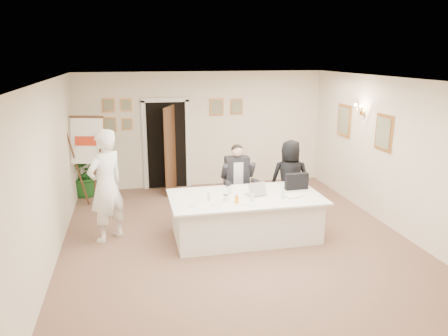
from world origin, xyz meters
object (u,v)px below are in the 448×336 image
Objects in this scene: laptop at (256,187)px; laptop_bag at (297,181)px; flip_chart at (91,166)px; standing_man at (106,186)px; seated_man at (237,181)px; paper_stack at (294,196)px; standing_woman at (290,179)px; conference_table at (245,216)px; steel_jug at (226,198)px; potted_palm at (86,173)px; oj_glass at (237,199)px.

laptop_bag reaches higher than laptop.
flip_chart is 4.37m from laptop_bag.
seated_man is at bearing 151.24° from standing_man.
laptop is at bearing -87.19° from seated_man.
laptop_bag is 1.35× the size of paper_stack.
paper_stack is at bearing 89.38° from standing_woman.
standing_man is (-2.39, 0.39, 0.60)m from conference_table.
standing_woman is at bearing 143.32° from standing_man.
steel_jug is at bearing -173.23° from laptop.
standing_man reaches higher than flip_chart.
laptop is at bearing 55.17° from standing_woman.
laptop reaches higher than conference_table.
paper_stack is (-0.20, -0.40, -0.13)m from laptop_bag.
conference_table is 1.69× the size of standing_woman.
paper_stack reaches higher than conference_table.
laptop_bag is at bearing 10.33° from conference_table.
standing_man is at bearing 157.41° from laptop.
flip_chart reaches higher than laptop_bag.
standing_woman is 4.95× the size of paper_stack.
conference_table is at bearing 176.33° from laptop.
conference_table is 1.39× the size of flip_chart.
laptop is 0.65m from steel_jug.
flip_chart is at bearing 140.35° from conference_table.
conference_table is at bearing -39.65° from flip_chart.
laptop_bag is (3.41, -0.21, -0.07)m from standing_man.
flip_chart is 4.48× the size of laptop_bag.
potted_palm is at bearing 104.17° from flip_chart.
conference_table is at bearing -172.12° from laptop_bag.
standing_woman is at bearing 35.20° from conference_table.
seated_man is at bearing 75.50° from oj_glass.
standing_man reaches higher than steel_jug.
seated_man is 4.23× the size of laptop.
paper_stack is (3.21, -0.60, -0.20)m from standing_man.
seated_man is 3.48× the size of laptop_bag.
potted_palm is at bearing 128.12° from steel_jug.
potted_palm is (-0.20, 0.78, -0.36)m from flip_chart.
paper_stack is at bearing -119.00° from laptop_bag.
oj_glass is (-1.07, -0.13, 0.05)m from paper_stack.
laptop_bag is (4.01, -2.91, 0.39)m from potted_palm.
potted_palm is 8.20× the size of oj_glass.
standing_man is at bearing 22.67° from standing_woman.
flip_chart is at bearing 133.54° from steel_jug.
flip_chart is 1.81× the size of potted_palm.
paper_stack is at bearing -0.57° from steel_jug.
standing_woman is at bearing 32.92° from steel_jug.
laptop_bag is at bearing 133.33° from standing_man.
potted_palm is at bearing -120.64° from standing_man.
standing_man is 2.61m from laptop.
potted_palm is 3.01× the size of laptop.
potted_palm is 5.05m from paper_stack.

